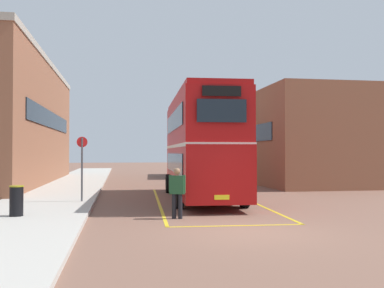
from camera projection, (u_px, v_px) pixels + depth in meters
ground_plane at (178, 189)px, 26.20m from camera, size 135.60×135.60×0.00m
sidewalk_left at (71, 186)px, 27.51m from camera, size 4.00×57.60×0.14m
brick_building_left at (8, 123)px, 29.51m from camera, size 5.78×21.91×8.32m
depot_building_right at (283, 140)px, 32.91m from camera, size 6.26×16.83×6.26m
double_decker_bus at (201, 145)px, 20.38m from camera, size 3.19×10.89×4.75m
single_deck_bus at (188, 158)px, 39.37m from camera, size 3.09×9.18×3.02m
pedestrian_boarding at (177, 189)px, 14.36m from camera, size 0.53×0.37×1.66m
litter_bin at (16, 201)px, 13.98m from camera, size 0.45×0.45×0.97m
bus_stop_sign at (82, 162)px, 18.23m from camera, size 0.44×0.08×2.68m
bay_marking_yellow at (208, 204)px, 18.38m from camera, size 4.79×12.97×0.01m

